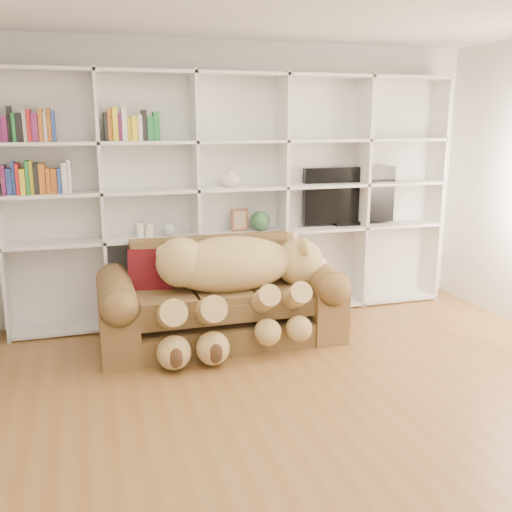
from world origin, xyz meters
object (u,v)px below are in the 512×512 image
object	(u,v)px
gift_box	(311,313)
sofa	(220,304)
tv	(349,197)
teddy_bear	(234,277)

from	to	relation	value
gift_box	sofa	bearing A→B (deg)	-176.00
sofa	gift_box	bearing A→B (deg)	4.00
gift_box	tv	bearing A→B (deg)	42.61
teddy_bear	gift_box	size ratio (longest dim) A/B	4.85
gift_box	tv	size ratio (longest dim) A/B	0.33
sofa	teddy_bear	distance (m)	0.35
sofa	gift_box	size ratio (longest dim) A/B	6.21
gift_box	tv	world-z (taller)	tv
teddy_bear	gift_box	xyz separation A→B (m)	(0.83, 0.24, -0.49)
sofa	tv	bearing A→B (deg)	23.00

